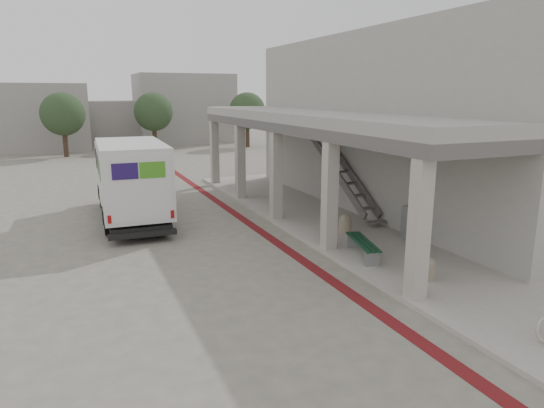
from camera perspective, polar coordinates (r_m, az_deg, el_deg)
name	(u,v)px	position (r m, az deg, el deg)	size (l,w,h in m)	color
ground	(271,266)	(13.63, -0.09, -7.28)	(120.00, 120.00, 0.00)	#676358
bike_lane_stripe	(276,242)	(15.74, 0.42, -4.46)	(0.35, 40.00, 0.01)	maroon
sidewalk	(390,246)	(15.53, 13.68, -4.87)	(4.40, 28.00, 0.12)	gray
transit_building	(384,127)	(20.16, 13.06, 8.87)	(7.60, 17.00, 7.00)	gray
distant_backdrop	(89,116)	(47.76, -20.76, 9.68)	(28.00, 10.00, 6.50)	gray
tree_left	(63,114)	(39.81, -23.40, 9.67)	(3.20, 3.20, 4.80)	#38281C
tree_mid	(153,112)	(42.39, -13.78, 10.48)	(3.20, 3.20, 4.80)	#38281C
tree_right	(247,111)	(43.48, -2.92, 10.87)	(3.20, 3.20, 4.80)	#38281C
fedex_truck	(130,178)	(18.97, -16.32, 2.97)	(2.44, 7.12, 3.01)	black
bench	(363,245)	(14.17, 10.63, -4.80)	(0.91, 1.99, 0.46)	gray
bollard_near	(427,268)	(12.87, 17.81, -7.20)	(0.39, 0.39, 0.59)	gray
bollard_far	(345,223)	(16.46, 8.60, -2.25)	(0.43, 0.43, 0.64)	gray
utility_cabinet	(414,223)	(16.09, 16.31, -2.19)	(0.48, 0.65, 1.08)	gray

